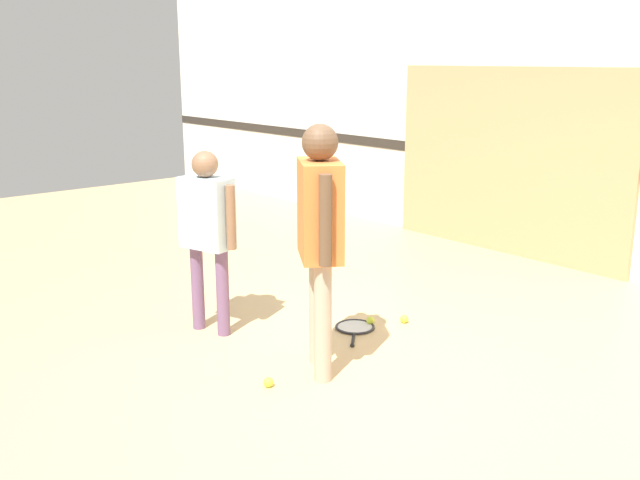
# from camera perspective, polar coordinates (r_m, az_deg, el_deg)

# --- Properties ---
(ground_plane) EXTENTS (16.00, 16.00, 0.00)m
(ground_plane) POSITION_cam_1_polar(r_m,az_deg,el_deg) (4.88, 2.26, -10.67)
(ground_plane) COLOR tan
(wall_back) EXTENTS (16.00, 0.07, 3.20)m
(wall_back) POSITION_cam_1_polar(r_m,az_deg,el_deg) (7.28, 23.14, 9.53)
(wall_back) COLOR silver
(wall_back) RESTS_ON ground_plane
(wall_panel) EXTENTS (2.88, 0.05, 1.98)m
(wall_panel) POSITION_cam_1_polar(r_m,az_deg,el_deg) (7.89, 14.71, 6.07)
(wall_panel) COLOR tan
(wall_panel) RESTS_ON ground_plane
(person_instructor) EXTENTS (0.54, 0.47, 1.67)m
(person_instructor) POSITION_cam_1_polar(r_m,az_deg,el_deg) (4.60, 0.00, 1.38)
(person_instructor) COLOR tan
(person_instructor) RESTS_ON ground_plane
(person_student_left) EXTENTS (0.52, 0.32, 1.41)m
(person_student_left) POSITION_cam_1_polar(r_m,az_deg,el_deg) (5.40, -9.01, 1.41)
(person_student_left) COLOR #6B4C70
(person_student_left) RESTS_ON ground_plane
(racket_spare_on_floor) EXTENTS (0.50, 0.52, 0.03)m
(racket_spare_on_floor) POSITION_cam_1_polar(r_m,az_deg,el_deg) (5.64, 2.81, -7.02)
(racket_spare_on_floor) COLOR #28282D
(racket_spare_on_floor) RESTS_ON ground_plane
(tennis_ball_near_instructor) EXTENTS (0.07, 0.07, 0.07)m
(tennis_ball_near_instructor) POSITION_cam_1_polar(r_m,az_deg,el_deg) (4.70, -4.15, -11.28)
(tennis_ball_near_instructor) COLOR #CCE038
(tennis_ball_near_instructor) RESTS_ON ground_plane
(tennis_ball_by_spare_racket) EXTENTS (0.07, 0.07, 0.07)m
(tennis_ball_by_spare_racket) POSITION_cam_1_polar(r_m,az_deg,el_deg) (5.73, 4.06, -6.46)
(tennis_ball_by_spare_racket) COLOR #CCE038
(tennis_ball_by_spare_racket) RESTS_ON ground_plane
(tennis_ball_stray_left) EXTENTS (0.07, 0.07, 0.07)m
(tennis_ball_stray_left) POSITION_cam_1_polar(r_m,az_deg,el_deg) (5.79, 6.76, -6.29)
(tennis_ball_stray_left) COLOR #CCE038
(tennis_ball_stray_left) RESTS_ON ground_plane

